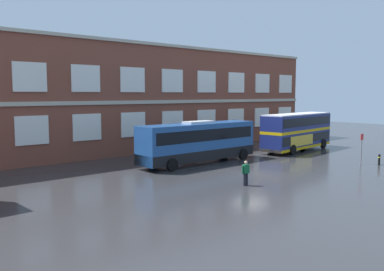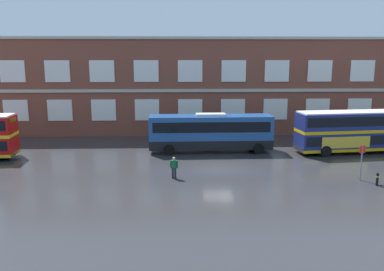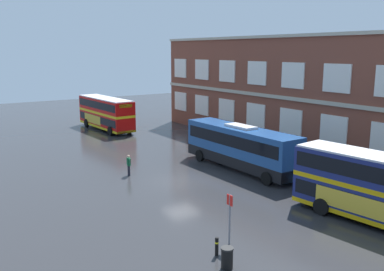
{
  "view_description": "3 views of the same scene",
  "coord_description": "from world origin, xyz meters",
  "px_view_note": "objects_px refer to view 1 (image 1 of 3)",
  "views": [
    {
      "loc": [
        -24.14,
        -20.63,
        6.17
      ],
      "look_at": [
        -4.16,
        2.38,
        3.06
      ],
      "focal_mm": 37.86,
      "sensor_mm": 36.0,
      "label": 1
    },
    {
      "loc": [
        -3.39,
        -32.19,
        9.31
      ],
      "look_at": [
        -2.15,
        2.54,
        2.33
      ],
      "focal_mm": 37.09,
      "sensor_mm": 36.0,
      "label": 2
    },
    {
      "loc": [
        26.41,
        -16.72,
        9.95
      ],
      "look_at": [
        -1.45,
        1.97,
        3.17
      ],
      "focal_mm": 39.4,
      "sensor_mm": 36.0,
      "label": 3
    }
  ],
  "objects_px": {
    "safety_bollard_west": "(379,160)",
    "double_decker_middle": "(297,131)",
    "bus_stand_flag": "(362,146)",
    "touring_coach": "(199,142)",
    "waiting_passenger": "(246,172)"
  },
  "relations": [
    {
      "from": "waiting_passenger",
      "to": "bus_stand_flag",
      "type": "height_order",
      "value": "bus_stand_flag"
    },
    {
      "from": "double_decker_middle",
      "to": "safety_bollard_west",
      "type": "distance_m",
      "value": 10.62
    },
    {
      "from": "touring_coach",
      "to": "waiting_passenger",
      "type": "xyz_separation_m",
      "value": [
        -3.54,
        -8.73,
        -0.98
      ]
    },
    {
      "from": "double_decker_middle",
      "to": "waiting_passenger",
      "type": "height_order",
      "value": "double_decker_middle"
    },
    {
      "from": "waiting_passenger",
      "to": "bus_stand_flag",
      "type": "xyz_separation_m",
      "value": [
        14.19,
        -1.01,
        0.7
      ]
    },
    {
      "from": "double_decker_middle",
      "to": "touring_coach",
      "type": "xyz_separation_m",
      "value": [
        -13.83,
        0.86,
        -0.24
      ]
    },
    {
      "from": "waiting_passenger",
      "to": "safety_bollard_west",
      "type": "height_order",
      "value": "waiting_passenger"
    },
    {
      "from": "safety_bollard_west",
      "to": "double_decker_middle",
      "type": "bearing_deg",
      "value": 76.12
    },
    {
      "from": "double_decker_middle",
      "to": "waiting_passenger",
      "type": "relative_size",
      "value": 6.6
    },
    {
      "from": "double_decker_middle",
      "to": "waiting_passenger",
      "type": "distance_m",
      "value": 19.1
    },
    {
      "from": "bus_stand_flag",
      "to": "touring_coach",
      "type": "bearing_deg",
      "value": 137.6
    },
    {
      "from": "double_decker_middle",
      "to": "safety_bollard_west",
      "type": "bearing_deg",
      "value": -103.88
    },
    {
      "from": "touring_coach",
      "to": "waiting_passenger",
      "type": "distance_m",
      "value": 9.47
    },
    {
      "from": "double_decker_middle",
      "to": "waiting_passenger",
      "type": "xyz_separation_m",
      "value": [
        -17.36,
        -7.86,
        -1.22
      ]
    },
    {
      "from": "touring_coach",
      "to": "safety_bollard_west",
      "type": "height_order",
      "value": "touring_coach"
    }
  ]
}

